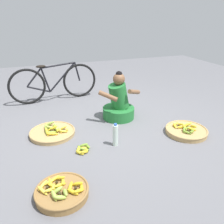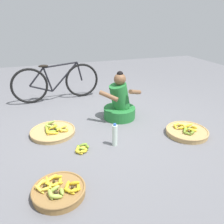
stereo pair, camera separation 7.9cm
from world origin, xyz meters
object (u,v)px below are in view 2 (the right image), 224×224
vendor_woman_front (120,104)px  banana_basket_mid_left (59,191)px  loose_bananas_front_right (82,149)px  water_bottle (115,135)px  banana_basket_front_center (53,131)px  bicycle_leaning (57,82)px  banana_basket_mid_right (187,132)px

vendor_woman_front → banana_basket_mid_left: bearing=-128.4°
loose_bananas_front_right → water_bottle: (0.44, -0.01, 0.12)m
water_bottle → vendor_woman_front: bearing=65.5°
banana_basket_front_center → loose_bananas_front_right: (0.31, -0.57, -0.01)m
bicycle_leaning → water_bottle: bearing=-75.6°
vendor_woman_front → banana_basket_mid_right: (0.73, -0.84, -0.21)m
vendor_woman_front → bicycle_leaning: size_ratio=0.46×
bicycle_leaning → water_bottle: 2.08m
banana_basket_mid_right → water_bottle: water_bottle is taller
banana_basket_front_center → loose_bananas_front_right: size_ratio=2.79×
vendor_woman_front → banana_basket_mid_left: (-1.17, -1.47, -0.20)m
banana_basket_mid_right → water_bottle: bearing=177.2°
banana_basket_front_center → water_bottle: size_ratio=2.04×
bicycle_leaning → water_bottle: size_ratio=5.38×
vendor_woman_front → bicycle_leaning: (-0.87, 1.21, 0.11)m
water_bottle → banana_basket_front_center: bearing=142.2°
banana_basket_mid_left → banana_basket_mid_right: banana_basket_mid_left is taller
banana_basket_mid_right → loose_bananas_front_right: banana_basket_mid_right is taller
water_bottle → loose_bananas_front_right: bearing=178.9°
banana_basket_front_center → vendor_woman_front: bearing=10.7°
banana_basket_mid_left → bicycle_leaning: bearing=83.7°
vendor_woman_front → water_bottle: vendor_woman_front is taller
banana_basket_mid_right → banana_basket_mid_left: bearing=-161.6°
bicycle_leaning → banana_basket_front_center: bearing=-99.4°
vendor_woman_front → banana_basket_mid_right: bearing=-49.3°
vendor_woman_front → banana_basket_mid_right: size_ratio=1.32×
banana_basket_front_center → water_bottle: water_bottle is taller
banana_basket_mid_left → banana_basket_front_center: (0.06, 1.26, -0.01)m
vendor_woman_front → banana_basket_mid_right: vendor_woman_front is taller
vendor_woman_front → bicycle_leaning: 1.50m
banana_basket_mid_right → loose_bananas_front_right: bearing=177.7°
banana_basket_mid_left → banana_basket_mid_right: (1.89, 0.63, -0.01)m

